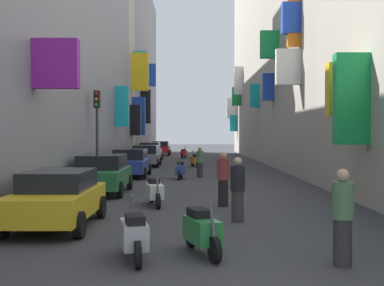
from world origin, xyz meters
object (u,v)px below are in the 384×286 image
(parked_car_red, at_px, (162,148))
(parked_car_yellow, at_px, (59,197))
(scooter_silver, at_px, (136,234))
(pedestrian_crossing, at_px, (239,190))
(parked_car_blue, at_px, (132,162))
(scooter_red, at_px, (185,153))
(scooter_white, at_px, (156,191))
(scooter_orange, at_px, (196,160))
(pedestrian_near_right, at_px, (201,162))
(pedestrian_mid_street, at_px, (344,218))
(scooter_green, at_px, (203,230))
(scooter_blue, at_px, (182,170))
(parked_car_silver, at_px, (152,151))
(pedestrian_near_left, at_px, (225,179))
(parked_car_green, at_px, (103,173))
(parked_car_grey, at_px, (147,155))
(traffic_light_near_corner, at_px, (98,121))

(parked_car_red, relative_size, parked_car_yellow, 1.06)
(parked_car_red, distance_m, scooter_silver, 42.52)
(pedestrian_crossing, bearing_deg, parked_car_blue, 108.55)
(scooter_red, height_order, pedestrian_crossing, pedestrian_crossing)
(pedestrian_crossing, bearing_deg, scooter_white, 129.17)
(scooter_orange, distance_m, pedestrian_near_right, 8.21)
(parked_car_blue, bearing_deg, pedestrian_mid_street, -71.45)
(scooter_green, xyz_separation_m, pedestrian_crossing, (1.00, 3.42, 0.37))
(parked_car_red, relative_size, scooter_white, 2.17)
(parked_car_yellow, distance_m, scooter_white, 4.16)
(scooter_blue, bearing_deg, scooter_white, -93.81)
(scooter_red, xyz_separation_m, pedestrian_crossing, (1.92, -32.25, 0.37))
(parked_car_yellow, distance_m, scooter_red, 33.01)
(parked_car_silver, distance_m, pedestrian_mid_street, 33.03)
(pedestrian_near_right, bearing_deg, scooter_orange, 91.43)
(parked_car_red, height_order, scooter_silver, parked_car_red)
(parked_car_red, distance_m, pedestrian_near_left, 36.18)
(parked_car_red, xyz_separation_m, parked_car_blue, (0.01, -25.46, -0.00))
(parked_car_silver, relative_size, pedestrian_crossing, 2.44)
(parked_car_red, relative_size, parked_car_blue, 0.97)
(parked_car_green, bearing_deg, pedestrian_near_left, -37.14)
(pedestrian_near_left, bearing_deg, pedestrian_mid_street, -76.92)
(scooter_white, distance_m, pedestrian_mid_street, 8.10)
(scooter_blue, distance_m, pedestrian_near_right, 1.35)
(scooter_silver, xyz_separation_m, pedestrian_near_left, (2.03, 6.53, 0.40))
(scooter_silver, distance_m, pedestrian_near_left, 6.86)
(parked_car_yellow, distance_m, parked_car_blue, 13.87)
(parked_car_green, height_order, pedestrian_near_right, pedestrian_near_right)
(pedestrian_crossing, xyz_separation_m, pedestrian_mid_street, (1.42, -4.23, 0.00))
(parked_car_silver, distance_m, scooter_silver, 32.12)
(parked_car_silver, bearing_deg, parked_car_yellow, -89.63)
(parked_car_green, height_order, pedestrian_near_left, pedestrian_near_left)
(scooter_white, bearing_deg, parked_car_blue, 101.33)
(parked_car_grey, distance_m, pedestrian_crossing, 22.06)
(pedestrian_crossing, bearing_deg, parked_car_grey, 101.54)
(scooter_green, height_order, pedestrian_near_right, pedestrian_near_right)
(scooter_white, height_order, traffic_light_near_corner, traffic_light_near_corner)
(parked_car_grey, height_order, pedestrian_near_left, pedestrian_near_left)
(scooter_red, bearing_deg, scooter_blue, -89.55)
(scooter_silver, bearing_deg, scooter_green, 16.60)
(scooter_white, bearing_deg, parked_car_grey, 96.23)
(traffic_light_near_corner, bearing_deg, pedestrian_near_left, -50.11)
(scooter_white, bearing_deg, parked_car_silver, 95.18)
(scooter_green, distance_m, pedestrian_mid_street, 2.58)
(scooter_orange, relative_size, scooter_silver, 1.04)
(scooter_silver, relative_size, scooter_blue, 1.02)
(parked_car_yellow, bearing_deg, parked_car_silver, 90.37)
(parked_car_yellow, relative_size, scooter_orange, 2.11)
(parked_car_grey, relative_size, pedestrian_mid_street, 2.41)
(parked_car_yellow, height_order, parked_car_silver, parked_car_silver)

